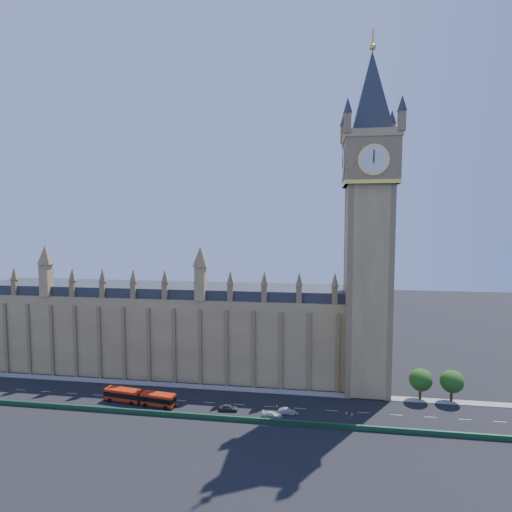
# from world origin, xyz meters

# --- Properties ---
(ground) EXTENTS (400.00, 400.00, 0.00)m
(ground) POSITION_xyz_m (0.00, 0.00, 0.00)
(ground) COLOR black
(ground) RESTS_ON ground
(palace_westminster) EXTENTS (120.00, 20.00, 28.00)m
(palace_westminster) POSITION_xyz_m (-25.00, 22.00, 13.86)
(palace_westminster) COLOR #997B4A
(palace_westminster) RESTS_ON ground
(elizabeth_tower) EXTENTS (20.59, 20.59, 105.00)m
(elizabeth_tower) POSITION_xyz_m (38.00, 13.99, 54.56)
(elizabeth_tower) COLOR #997B4A
(elizabeth_tower) RESTS_ON ground
(bridge_parapet) EXTENTS (160.00, 0.60, 1.20)m
(bridge_parapet) POSITION_xyz_m (0.00, -9.00, 0.60)
(bridge_parapet) COLOR #1E4C2D
(bridge_parapet) RESTS_ON ground
(kerb_north) EXTENTS (160.00, 3.00, 0.16)m
(kerb_north) POSITION_xyz_m (0.00, 9.50, 0.08)
(kerb_north) COLOR gray
(kerb_north) RESTS_ON ground
(tree_east_near) EXTENTS (6.00, 6.00, 8.50)m
(tree_east_near) POSITION_xyz_m (52.22, 10.08, 5.64)
(tree_east_near) COLOR #382619
(tree_east_near) RESTS_ON ground
(tree_east_far) EXTENTS (6.00, 6.00, 8.50)m
(tree_east_far) POSITION_xyz_m (60.22, 10.08, 5.64)
(tree_east_far) COLOR #382619
(tree_east_far) RESTS_ON ground
(red_bus) EXTENTS (20.29, 5.57, 3.41)m
(red_bus) POSITION_xyz_m (-22.19, -3.46, 1.80)
(red_bus) COLOR red
(red_bus) RESTS_ON ground
(car_grey) EXTENTS (4.84, 2.18, 1.61)m
(car_grey) POSITION_xyz_m (1.99, -3.90, 0.81)
(car_grey) COLOR #393C40
(car_grey) RESTS_ON ground
(car_silver) EXTENTS (4.36, 1.83, 1.40)m
(car_silver) POSITION_xyz_m (16.86, -3.45, 0.70)
(car_silver) COLOR #94979B
(car_silver) RESTS_ON ground
(car_white) EXTENTS (5.07, 2.46, 1.42)m
(car_white) POSITION_xyz_m (13.43, -5.98, 0.71)
(car_white) COLOR silver
(car_white) RESTS_ON ground
(cone_a) EXTENTS (0.56, 0.56, 0.69)m
(cone_a) POSITION_xyz_m (14.00, -0.37, 0.34)
(cone_a) COLOR black
(cone_a) RESTS_ON ground
(cone_b) EXTENTS (0.53, 0.53, 0.66)m
(cone_b) POSITION_xyz_m (31.56, -1.67, 0.33)
(cone_b) COLOR black
(cone_b) RESTS_ON ground
(cone_c) EXTENTS (0.60, 0.60, 0.77)m
(cone_c) POSITION_xyz_m (19.40, -3.68, 0.38)
(cone_c) COLOR black
(cone_c) RESTS_ON ground
(cone_d) EXTENTS (0.61, 0.61, 0.73)m
(cone_d) POSITION_xyz_m (32.91, -2.21, 0.36)
(cone_d) COLOR black
(cone_d) RESTS_ON ground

